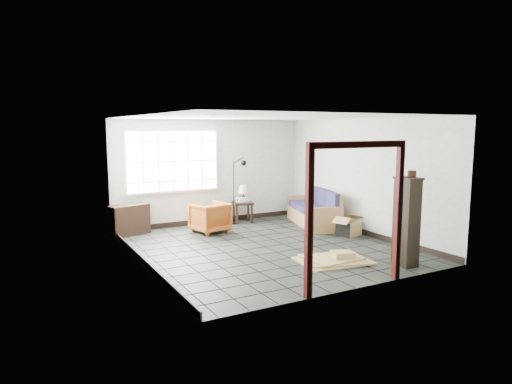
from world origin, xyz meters
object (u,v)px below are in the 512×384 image
armchair (210,216)px  side_table (243,205)px  futon_sofa (316,212)px  tall_shelf (407,221)px

armchair → side_table: (1.17, 0.63, 0.06)m
futon_sofa → side_table: (-1.46, 1.13, 0.11)m
futon_sofa → side_table: bearing=158.6°
tall_shelf → futon_sofa: bearing=83.1°
side_table → tall_shelf: bearing=-79.9°
futon_sofa → tall_shelf: size_ratio=1.38×
side_table → tall_shelf: size_ratio=0.38×
futon_sofa → armchair: futon_sofa is taller
armchair → futon_sofa: bearing=156.9°
armchair → side_table: size_ratio=1.29×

